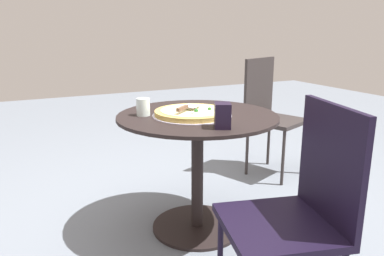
{
  "coord_description": "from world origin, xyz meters",
  "views": [
    {
      "loc": [
        -1.84,
        0.93,
        1.16
      ],
      "look_at": [
        -0.01,
        0.04,
        0.63
      ],
      "focal_mm": 35.61,
      "sensor_mm": 36.0,
      "label": 1
    }
  ],
  "objects_px": {
    "patio_table": "(197,150)",
    "drinking_cup": "(143,107)",
    "patio_chair_near": "(269,109)",
    "pizza_server": "(186,107)",
    "pizza_on_tray": "(192,113)",
    "patio_chair_far": "(299,206)",
    "napkin_dispenser": "(222,115)"
  },
  "relations": [
    {
      "from": "patio_chair_far",
      "to": "patio_chair_near",
      "type": "bearing_deg",
      "value": -33.21
    },
    {
      "from": "pizza_server",
      "to": "napkin_dispenser",
      "type": "relative_size",
      "value": 1.6
    },
    {
      "from": "patio_table",
      "to": "patio_chair_far",
      "type": "relative_size",
      "value": 1.0
    },
    {
      "from": "patio_chair_near",
      "to": "patio_table",
      "type": "bearing_deg",
      "value": 121.8
    },
    {
      "from": "napkin_dispenser",
      "to": "patio_chair_far",
      "type": "bearing_deg",
      "value": -152.89
    },
    {
      "from": "patio_table",
      "to": "patio_chair_near",
      "type": "xyz_separation_m",
      "value": [
        0.58,
        -0.93,
        0.05
      ]
    },
    {
      "from": "pizza_server",
      "to": "drinking_cup",
      "type": "height_order",
      "value": "drinking_cup"
    },
    {
      "from": "drinking_cup",
      "to": "patio_chair_far",
      "type": "height_order",
      "value": "patio_chair_far"
    },
    {
      "from": "patio_table",
      "to": "drinking_cup",
      "type": "xyz_separation_m",
      "value": [
        0.11,
        0.28,
        0.26
      ]
    },
    {
      "from": "pizza_server",
      "to": "patio_chair_near",
      "type": "bearing_deg",
      "value": -59.24
    },
    {
      "from": "pizza_server",
      "to": "napkin_dispenser",
      "type": "distance_m",
      "value": 0.29
    },
    {
      "from": "pizza_on_tray",
      "to": "patio_chair_near",
      "type": "distance_m",
      "value": 1.15
    },
    {
      "from": "drinking_cup",
      "to": "patio_chair_far",
      "type": "bearing_deg",
      "value": -164.49
    },
    {
      "from": "patio_chair_near",
      "to": "pizza_server",
      "type": "bearing_deg",
      "value": 120.76
    },
    {
      "from": "pizza_on_tray",
      "to": "patio_chair_far",
      "type": "distance_m",
      "value": 0.87
    },
    {
      "from": "patio_table",
      "to": "pizza_server",
      "type": "height_order",
      "value": "pizza_server"
    },
    {
      "from": "napkin_dispenser",
      "to": "patio_chair_far",
      "type": "relative_size",
      "value": 0.13
    },
    {
      "from": "pizza_on_tray",
      "to": "patio_table",
      "type": "bearing_deg",
      "value": -76.44
    },
    {
      "from": "pizza_on_tray",
      "to": "patio_chair_far",
      "type": "bearing_deg",
      "value": -177.95
    },
    {
      "from": "patio_table",
      "to": "napkin_dispenser",
      "type": "xyz_separation_m",
      "value": [
        -0.31,
        0.02,
        0.27
      ]
    },
    {
      "from": "drinking_cup",
      "to": "napkin_dispenser",
      "type": "bearing_deg",
      "value": -148.82
    },
    {
      "from": "patio_chair_near",
      "to": "drinking_cup",
      "type": "bearing_deg",
      "value": 111.04
    },
    {
      "from": "patio_table",
      "to": "pizza_server",
      "type": "relative_size",
      "value": 4.64
    },
    {
      "from": "pizza_on_tray",
      "to": "pizza_server",
      "type": "height_order",
      "value": "pizza_server"
    },
    {
      "from": "drinking_cup",
      "to": "patio_chair_far",
      "type": "xyz_separation_m",
      "value": [
        -0.97,
        -0.27,
        -0.22
      ]
    },
    {
      "from": "patio_table",
      "to": "patio_chair_far",
      "type": "xyz_separation_m",
      "value": [
        -0.86,
        0.01,
        0.04
      ]
    },
    {
      "from": "napkin_dispenser",
      "to": "patio_chair_near",
      "type": "height_order",
      "value": "patio_chair_near"
    },
    {
      "from": "patio_table",
      "to": "patio_chair_near",
      "type": "relative_size",
      "value": 0.96
    },
    {
      "from": "patio_chair_far",
      "to": "napkin_dispenser",
      "type": "bearing_deg",
      "value": 1.45
    },
    {
      "from": "pizza_on_tray",
      "to": "patio_chair_near",
      "type": "bearing_deg",
      "value": -58.82
    },
    {
      "from": "napkin_dispenser",
      "to": "patio_chair_far",
      "type": "height_order",
      "value": "patio_chair_far"
    },
    {
      "from": "patio_table",
      "to": "pizza_server",
      "type": "distance_m",
      "value": 0.27
    }
  ]
}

